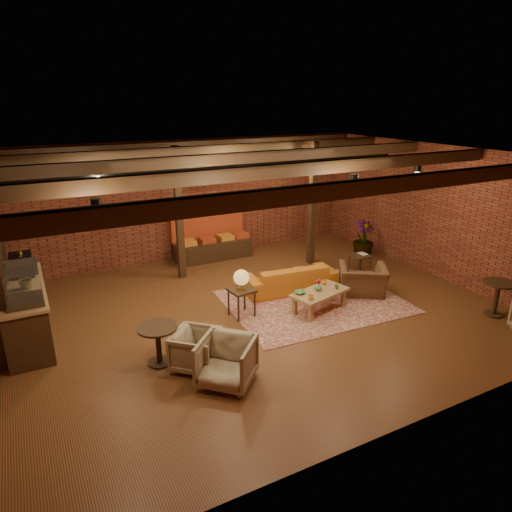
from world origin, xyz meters
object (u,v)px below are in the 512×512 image
armchair_a (196,348)px  plant_tall (366,203)px  side_table_book (360,256)px  coffee_table (319,293)px  side_table_lamp (241,281)px  round_table_right (497,293)px  round_table_left (158,339)px  armchair_b (226,359)px  sofa (290,278)px  armchair_right (363,275)px

armchair_a → plant_tall: bearing=-19.9°
armchair_a → side_table_book: 5.52m
coffee_table → side_table_lamp: side_table_lamp is taller
armchair_a → plant_tall: size_ratio=0.24×
armchair_a → round_table_right: 6.17m
round_table_left → plant_tall: bearing=22.3°
side_table_lamp → coffee_table: bearing=-18.5°
coffee_table → side_table_book: coffee_table is taller
armchair_b → side_table_book: size_ratio=1.55×
armchair_b → plant_tall: size_ratio=0.27×
coffee_table → sofa: bearing=89.6°
armchair_b → side_table_book: armchair_b is taller
armchair_right → side_table_book: 1.21m
side_table_book → plant_tall: size_ratio=0.18×
sofa → armchair_b: 3.83m
side_table_book → coffee_table: bearing=-149.5°
armchair_right → side_table_book: bearing=-93.7°
armchair_right → round_table_right: size_ratio=1.41×
coffee_table → armchair_a: armchair_a is taller
armchair_a → round_table_right: bearing=-56.4°
coffee_table → side_table_lamp: (-1.54, 0.52, 0.38)m
side_table_book → round_table_right: bearing=-72.4°
armchair_right → plant_tall: (1.71, 2.01, 1.08)m
armchair_a → plant_tall: 6.94m
armchair_a → armchair_right: 4.52m
round_table_left → coffee_table: bearing=7.0°
plant_tall → armchair_b: bearing=-147.3°
armchair_b → side_table_book: (4.84, 2.69, 0.06)m
armchair_b → round_table_right: 5.84m
round_table_left → side_table_book: 5.86m
armchair_right → round_table_left: bearing=41.2°
round_table_right → armchair_b: bearing=176.2°
armchair_b → sofa: bearing=87.9°
side_table_book → sofa: bearing=-178.8°
armchair_right → side_table_book: armchair_right is taller
armchair_b → coffee_table: bearing=72.1°
armchair_right → plant_tall: size_ratio=0.33×
side_table_lamp → side_table_book: 3.71m
coffee_table → side_table_book: bearing=30.5°
plant_tall → side_table_lamp: bearing=-159.2°
armchair_b → round_table_right: bearing=40.4°
sofa → round_table_left: size_ratio=3.09×
sofa → coffee_table: bearing=95.9°
round_table_left → plant_tall: 7.22m
round_table_left → armchair_a: bearing=-38.8°
side_table_lamp → plant_tall: plant_tall is taller
armchair_a → plant_tall: (6.09, 3.12, 1.17)m
round_table_right → plant_tall: plant_tall is taller
armchair_right → round_table_right: armchair_right is taller
round_table_left → plant_tall: plant_tall is taller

